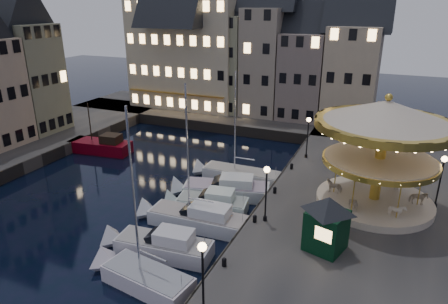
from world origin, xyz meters
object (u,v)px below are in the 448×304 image
at_px(bollard_d, 292,166).
at_px(ticket_kiosk, 328,214).
at_px(streetlamp_a, 203,269).
at_px(bollard_b, 255,218).
at_px(streetlamp_b, 266,186).
at_px(streetlamp_c, 308,132).
at_px(motorboat_f, 236,175).
at_px(red_fishing_boat, 102,146).
at_px(motorboat_b, 158,245).
at_px(motorboat_e, 222,189).
at_px(bollard_c, 275,190).
at_px(bollard_a, 224,262).
at_px(carousel, 384,134).
at_px(motorboat_c, 194,218).
at_px(motorboat_d, 207,204).
at_px(motorboat_a, 141,277).
at_px(streetlamp_d, 441,174).

xyz_separation_m(bollard_d, ticket_kiosk, (5.13, -11.82, 2.14)).
distance_m(streetlamp_a, bollard_b, 9.82).
height_order(streetlamp_b, streetlamp_c, same).
height_order(streetlamp_c, bollard_d, streetlamp_c).
bearing_deg(streetlamp_c, motorboat_f, -137.13).
distance_m(red_fishing_boat, ticket_kiosk, 29.17).
bearing_deg(motorboat_b, motorboat_e, 86.93).
xyz_separation_m(streetlamp_c, motorboat_f, (-5.53, -5.13, -3.49)).
bearing_deg(streetlamp_b, bollard_d, 93.43).
bearing_deg(bollard_c, red_fishing_boat, 167.49).
relative_size(streetlamp_b, ticket_kiosk, 1.01).
bearing_deg(bollard_b, ticket_kiosk, -14.46).
height_order(bollard_a, bollard_c, same).
relative_size(red_fishing_boat, carousel, 0.73).
height_order(motorboat_c, ticket_kiosk, motorboat_c).
height_order(streetlamp_c, bollard_a, streetlamp_c).
bearing_deg(motorboat_d, bollard_d, 59.51).
distance_m(motorboat_f, red_fishing_boat, 16.75).
height_order(bollard_a, motorboat_f, motorboat_f).
bearing_deg(streetlamp_a, bollard_b, 93.61).
bearing_deg(motorboat_f, motorboat_c, -88.79).
distance_m(motorboat_a, carousel, 19.38).
bearing_deg(motorboat_a, streetlamp_b, 57.03).
bearing_deg(motorboat_a, red_fishing_boat, 134.61).
relative_size(streetlamp_b, streetlamp_c, 1.00).
relative_size(motorboat_f, red_fishing_boat, 1.54).
xyz_separation_m(streetlamp_a, red_fishing_boat, (-22.26, 19.31, -3.33)).
relative_size(bollard_d, carousel, 0.06).
distance_m(streetlamp_d, motorboat_b, 21.17).
bearing_deg(motorboat_f, streetlamp_c, 42.87).
relative_size(bollard_a, carousel, 0.06).
height_order(streetlamp_b, red_fishing_boat, red_fishing_boat).
distance_m(motorboat_b, motorboat_e, 9.55).
distance_m(streetlamp_c, carousel, 10.93).
distance_m(motorboat_a, motorboat_c, 7.27).
xyz_separation_m(motorboat_d, ticket_kiosk, (9.97, -3.60, 3.11)).
distance_m(streetlamp_a, bollard_d, 20.15).
relative_size(bollard_a, motorboat_f, 0.05).
distance_m(streetlamp_a, red_fishing_boat, 29.65).
bearing_deg(carousel, bollard_a, -123.04).
xyz_separation_m(streetlamp_a, ticket_kiosk, (4.53, 8.18, -0.27)).
bearing_deg(red_fishing_boat, bollard_c, -12.51).
bearing_deg(streetlamp_b, motorboat_a, -122.97).
bearing_deg(ticket_kiosk, streetlamp_a, -118.98).
height_order(motorboat_b, carousel, carousel).
bearing_deg(bollard_b, bollard_a, -90.00).
xyz_separation_m(streetlamp_b, bollard_b, (-0.60, -0.50, -2.41)).
relative_size(streetlamp_a, bollard_c, 7.32).
relative_size(bollard_d, motorboat_f, 0.05).
relative_size(bollard_a, motorboat_e, 0.07).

